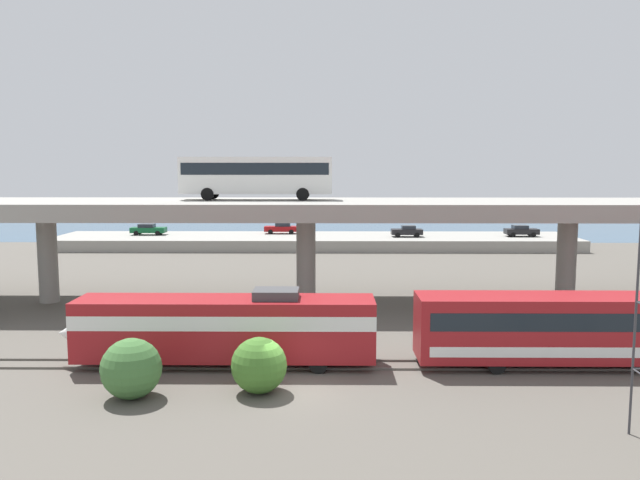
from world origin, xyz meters
TOP-DOWN VIEW (x-y plane):
  - ground_plane at (0.00, 0.00)m, footprint 260.00×260.00m
  - rail_strip_near at (0.00, 3.26)m, footprint 110.00×0.12m
  - rail_strip_far at (0.00, 4.74)m, footprint 110.00×0.12m
  - train_locomotive at (-4.60, 4.00)m, footprint 17.04×3.04m
  - train_coach_lead at (17.83, 4.00)m, footprint 22.74×3.04m
  - highway_overpass at (-0.00, 20.00)m, footprint 96.00×10.74m
  - transit_bus_on_overpass at (-3.96, 21.36)m, footprint 12.00×2.68m
  - pier_parking_lot at (0.00, 55.00)m, footprint 68.79×12.02m
  - parked_car_0 at (-22.61, 56.04)m, footprint 4.67×1.94m
  - parked_car_1 at (27.48, 54.55)m, footprint 4.31×1.92m
  - parked_car_2 at (-4.60, 57.84)m, footprint 4.62×1.82m
  - parked_car_3 at (12.27, 53.98)m, footprint 4.07×1.95m
  - harbor_water at (0.00, 78.00)m, footprint 140.00×36.00m
  - shrub_left at (-7.42, -0.91)m, footprint 2.81×2.81m
  - shrub_right at (-1.59, -0.14)m, footprint 2.66×2.66m

SIDE VIEW (x-z plane):
  - ground_plane at x=0.00m, z-range 0.00..0.00m
  - harbor_water at x=0.00m, z-range 0.00..0.01m
  - rail_strip_near at x=0.00m, z-range 0.00..0.12m
  - rail_strip_far at x=0.00m, z-range 0.00..0.12m
  - pier_parking_lot at x=0.00m, z-range 0.00..1.50m
  - shrub_right at x=-1.59m, z-range 0.00..2.66m
  - shrub_left at x=-7.42m, z-range 0.00..2.81m
  - train_coach_lead at x=17.83m, z-range 0.24..4.10m
  - train_locomotive at x=-4.60m, z-range 0.10..4.28m
  - parked_car_3 at x=12.27m, z-range 1.52..3.02m
  - parked_car_1 at x=27.48m, z-range 1.52..3.02m
  - parked_car_2 at x=-4.60m, z-range 1.52..3.02m
  - parked_car_0 at x=-22.61m, z-range 1.52..3.02m
  - highway_overpass at x=0.00m, z-range 3.17..11.23m
  - transit_bus_on_overpass at x=-3.96m, z-range 8.42..11.82m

